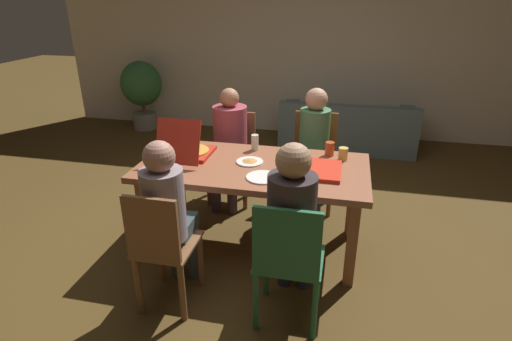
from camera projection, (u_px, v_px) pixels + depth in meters
ground_plane at (254, 245)px, 3.62m from camera, size 20.00×20.00×0.00m
back_wall at (303, 38)px, 6.02m from camera, size 7.67×0.12×2.87m
dining_table at (253, 175)px, 3.35m from camera, size 1.85×0.92×0.77m
chair_0 at (314, 157)px, 4.16m from camera, size 0.45×0.42×0.96m
person_0 at (314, 142)px, 3.95m from camera, size 0.29×0.46×1.24m
chair_1 at (288, 260)px, 2.55m from camera, size 0.43×0.40×0.93m
person_1 at (292, 218)px, 2.60m from camera, size 0.31×0.53×1.27m
chair_2 at (163, 248)px, 2.72m from camera, size 0.38×0.42×0.93m
person_2 at (168, 209)px, 2.76m from camera, size 0.28×0.47×1.22m
chair_3 at (233, 154)px, 4.30m from camera, size 0.45×0.43×0.92m
person_3 at (229, 138)px, 4.09m from camera, size 0.34×0.50×1.21m
pizza_box_0 at (188, 151)px, 3.47m from camera, size 0.36×0.50×0.37m
pizza_box_1 at (314, 169)px, 3.19m from camera, size 0.41×0.41×0.03m
plate_0 at (250, 161)px, 3.36m from camera, size 0.22×0.22×0.03m
plate_1 at (263, 177)px, 3.08m from camera, size 0.25×0.25×0.01m
drinking_glass_0 at (255, 142)px, 3.60m from camera, size 0.06×0.06×0.14m
drinking_glass_1 at (330, 149)px, 3.48m from camera, size 0.08×0.08×0.12m
drinking_glass_2 at (343, 154)px, 3.39m from camera, size 0.08×0.08×0.11m
couch at (346, 130)px, 5.79m from camera, size 1.86×0.78×0.69m
potted_plant at (142, 88)px, 6.46m from camera, size 0.64×0.64×1.09m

